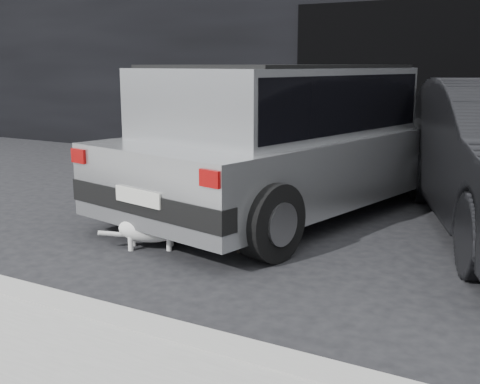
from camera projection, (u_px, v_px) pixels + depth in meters
The scene contains 7 objects.
ground at pixel (225, 224), 6.39m from camera, with size 80.00×80.00×0.00m, color black.
building_facade at pixel (452, 15), 10.47m from camera, with size 34.00×4.00×5.00m, color black.
garage_opening at pixel (420, 89), 9.01m from camera, with size 4.00×0.10×2.60m, color black.
curb at pixel (144, 331), 3.69m from camera, with size 18.00×0.25×0.12m, color gray.
silver_hatchback at pixel (286, 133), 6.73m from camera, with size 2.91×4.80×1.66m.
cat_siamese at pixel (247, 236), 5.49m from camera, with size 0.49×0.71×0.27m.
cat_white at pixel (155, 227), 5.50m from camera, with size 0.77×0.57×0.41m.
Camera 1 is at (3.22, -5.28, 1.66)m, focal length 45.00 mm.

